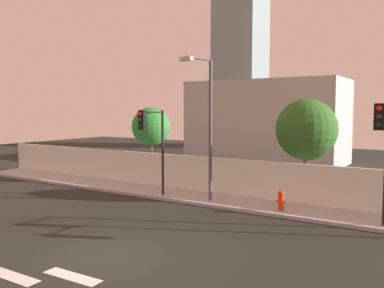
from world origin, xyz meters
TOP-DOWN VIEW (x-y plane):
  - ground_plane at (0.00, 0.00)m, footprint 80.00×80.00m
  - sidewalk at (0.00, 8.20)m, footprint 36.00×2.40m
  - perimeter_wall at (0.00, 9.49)m, footprint 36.00×0.18m
  - traffic_light_left at (-3.63, 6.73)m, footprint 0.35×1.70m
  - traffic_light_right at (6.48, 6.81)m, footprint 0.35×1.59m
  - street_lamp_curbside at (-0.97, 7.48)m, footprint 0.62×1.98m
  - fire_hydrant at (2.55, 7.65)m, footprint 0.44×0.26m
  - roadside_tree_leftmost at (-6.81, 10.73)m, footprint 2.32×2.32m
  - roadside_tree_midleft at (2.62, 10.73)m, footprint 2.93×2.93m
  - low_building_distant at (-4.69, 23.49)m, footprint 12.58×6.00m
  - tower_on_skyline at (-12.97, 35.49)m, footprint 5.25×5.00m

SIDE VIEW (x-z plane):
  - ground_plane at x=0.00m, z-range 0.00..0.00m
  - sidewalk at x=0.00m, z-range 0.00..0.15m
  - fire_hydrant at x=2.55m, z-range 0.18..1.04m
  - perimeter_wall at x=0.00m, z-range 0.15..1.95m
  - traffic_light_left at x=-3.63m, z-range 1.15..5.37m
  - roadside_tree_leftmost at x=-6.81m, z-range 1.10..5.63m
  - low_building_distant at x=-4.69m, z-range 0.00..6.77m
  - traffic_light_right at x=6.48m, z-range 1.19..5.64m
  - roadside_tree_midleft at x=2.62m, z-range 0.98..5.89m
  - street_lamp_curbside at x=-0.97m, z-range 0.77..7.30m
  - tower_on_skyline at x=-12.97m, z-range 0.00..33.59m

